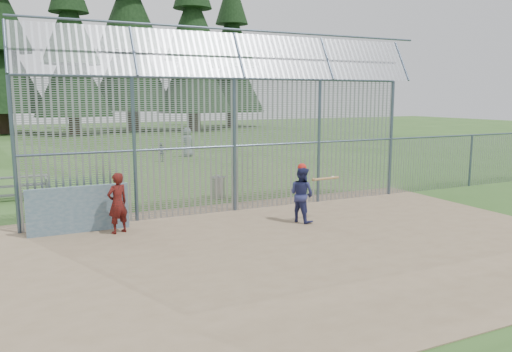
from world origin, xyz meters
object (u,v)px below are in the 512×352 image
trash_can (218,187)px  bleacher (1,188)px  dugout_wall (79,209)px  batter (302,194)px  onlooker (118,203)px

trash_can → bleacher: (-6.74, 2.82, 0.03)m
trash_can → dugout_wall: bearing=-151.1°
batter → dugout_wall: bearing=53.7°
batter → bleacher: (-7.62, 6.99, -0.38)m
onlooker → bleacher: size_ratio=0.52×
dugout_wall → trash_can: (4.84, 2.67, -0.24)m
bleacher → trash_can: bearing=-22.7°
batter → bleacher: bearing=25.9°
batter → trash_can: (-0.88, 4.17, -0.41)m
bleacher → batter: bearing=-42.5°
dugout_wall → bleacher: dugout_wall is taller
dugout_wall → trash_can: bearing=28.9°
dugout_wall → trash_can: 5.53m
batter → bleacher: batter is taller
dugout_wall → bleacher: size_ratio=0.83×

